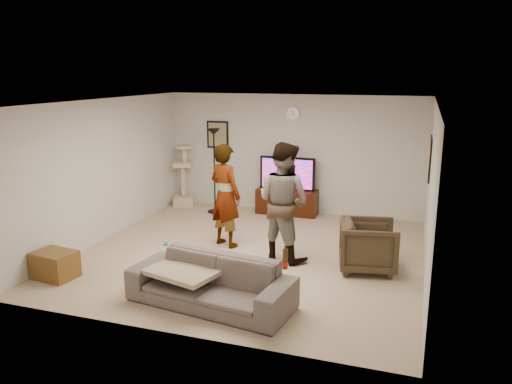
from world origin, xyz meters
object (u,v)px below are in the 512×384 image
(floor_lamp, at_px, (214,171))
(person_left, at_px, (225,196))
(person_right, at_px, (283,201))
(tv_stand, at_px, (287,202))
(tv, at_px, (287,173))
(sofa, at_px, (211,282))
(armchair, at_px, (368,246))
(cat_tree, at_px, (183,175))
(side_table, at_px, (55,265))
(beer_bottle, at_px, (285,259))

(floor_lamp, relative_size, person_left, 1.00)
(floor_lamp, bearing_deg, person_right, -45.77)
(tv_stand, height_order, tv, tv)
(sofa, relative_size, armchair, 2.55)
(cat_tree, relative_size, side_table, 2.33)
(person_left, relative_size, person_right, 0.94)
(person_right, bearing_deg, beer_bottle, 127.59)
(sofa, bearing_deg, beer_bottle, 8.24)
(tv, bearing_deg, person_right, -76.60)
(sofa, bearing_deg, side_table, -173.81)
(tv, xyz_separation_m, armchair, (1.96, -2.59, -0.50))
(floor_lamp, distance_m, side_table, 4.14)
(cat_tree, bearing_deg, floor_lamp, -19.38)
(cat_tree, xyz_separation_m, sofa, (2.57, -4.40, -0.38))
(floor_lamp, xyz_separation_m, person_right, (2.10, -2.16, 0.05))
(person_left, xyz_separation_m, beer_bottle, (1.66, -2.20, -0.14))
(cat_tree, bearing_deg, armchair, -30.28)
(cat_tree, distance_m, side_table, 4.34)
(sofa, bearing_deg, armchair, 53.98)
(floor_lamp, bearing_deg, cat_tree, 160.62)
(tv_stand, xyz_separation_m, side_table, (-2.36, -4.35, -0.07))
(person_right, bearing_deg, tv, -55.14)
(sofa, bearing_deg, tv, 100.38)
(tv, distance_m, cat_tree, 2.42)
(person_right, relative_size, armchair, 2.25)
(floor_lamp, bearing_deg, side_table, -102.09)
(tv_stand, height_order, sofa, sofa)
(person_right, relative_size, side_table, 3.19)
(beer_bottle, bearing_deg, tv, 104.58)
(cat_tree, bearing_deg, sofa, -59.66)
(tv, height_order, floor_lamp, floor_lamp)
(tv_stand, xyz_separation_m, person_left, (-0.50, -2.24, 0.63))
(cat_tree, bearing_deg, person_left, -49.12)
(floor_lamp, bearing_deg, person_left, -62.00)
(beer_bottle, distance_m, armchair, 2.05)
(tv_stand, distance_m, person_right, 2.68)
(floor_lamp, xyz_separation_m, cat_tree, (-0.90, 0.32, -0.20))
(person_right, height_order, beer_bottle, person_right)
(cat_tree, distance_m, person_right, 3.91)
(beer_bottle, bearing_deg, armchair, 66.32)
(tv_stand, height_order, person_right, person_right)
(tv_stand, height_order, armchair, armchair)
(tv, height_order, sofa, tv)
(tv_stand, distance_m, side_table, 4.95)
(armchair, bearing_deg, cat_tree, 49.38)
(side_table, bearing_deg, tv_stand, 61.51)
(tv_stand, relative_size, side_table, 2.15)
(sofa, bearing_deg, floor_lamp, 120.50)
(tv, distance_m, person_right, 2.59)
(cat_tree, bearing_deg, person_right, -39.50)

